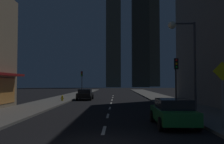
% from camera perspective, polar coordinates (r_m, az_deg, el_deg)
% --- Properties ---
extents(ground_plane, '(78.00, 136.00, 0.10)m').
position_cam_1_polar(ground_plane, '(40.97, 0.21, -5.76)').
color(ground_plane, black).
extents(sidewalk_right, '(4.00, 76.00, 0.15)m').
position_cam_1_polar(sidewalk_right, '(41.45, 9.97, -5.51)').
color(sidewalk_right, '#605E59').
rests_on(sidewalk_right, ground).
extents(sidewalk_left, '(4.00, 76.00, 0.15)m').
position_cam_1_polar(sidewalk_left, '(41.66, -9.51, -5.50)').
color(sidewalk_left, '#605E59').
rests_on(sidewalk_left, ground).
extents(lane_marking_center, '(0.16, 38.60, 0.01)m').
position_cam_1_polar(lane_marking_center, '(25.21, -0.34, -7.70)').
color(lane_marking_center, silver).
rests_on(lane_marking_center, ground).
extents(skyscraper_distant_tall, '(7.27, 7.20, 64.22)m').
position_cam_1_polar(skyscraper_distant_tall, '(127.24, 0.34, 11.09)').
color(skyscraper_distant_tall, '#504C3C').
rests_on(skyscraper_distant_tall, ground).
extents(skyscraper_distant_mid, '(8.72, 5.87, 65.04)m').
position_cam_1_polar(skyscraper_distant_mid, '(132.02, 6.53, 10.79)').
color(skyscraper_distant_mid, '#302E24').
rests_on(skyscraper_distant_mid, ground).
extents(skyscraper_distant_short, '(6.73, 5.10, 72.85)m').
position_cam_1_polar(skyscraper_distant_short, '(150.72, 9.46, 10.66)').
color(skyscraper_distant_short, '#474335').
rests_on(skyscraper_distant_short, ground).
extents(car_parked_near, '(1.98, 4.24, 1.45)m').
position_cam_1_polar(car_parked_near, '(13.68, 13.83, -8.97)').
color(car_parked_near, '#1E722D').
rests_on(car_parked_near, ground).
extents(car_parked_far, '(1.98, 4.24, 1.45)m').
position_cam_1_polar(car_parked_far, '(33.41, -6.21, -5.13)').
color(car_parked_far, black).
rests_on(car_parked_far, ground).
extents(fire_hydrant_far_left, '(0.42, 0.30, 0.65)m').
position_cam_1_polar(fire_hydrant_far_left, '(30.37, -11.38, -5.91)').
color(fire_hydrant_far_left, gold).
rests_on(fire_hydrant_far_left, sidewalk_left).
extents(traffic_light_near_right, '(0.32, 0.48, 4.20)m').
position_cam_1_polar(traffic_light_near_right, '(20.98, 14.53, 0.03)').
color(traffic_light_near_right, '#2D2D2D').
rests_on(traffic_light_near_right, sidewalk_right).
extents(traffic_light_far_left, '(0.32, 0.48, 4.20)m').
position_cam_1_polar(traffic_light_far_left, '(43.83, -6.96, -1.28)').
color(traffic_light_far_left, '#2D2D2D').
rests_on(traffic_light_far_left, sidewalk_left).
extents(street_lamp_right, '(1.96, 0.56, 6.58)m').
position_cam_1_polar(street_lamp_right, '(18.54, 16.04, 6.19)').
color(street_lamp_right, '#38383D').
rests_on(street_lamp_right, sidewalk_right).
extents(pedestrian_crossing_sign, '(0.91, 0.08, 3.15)m').
position_cam_1_polar(pedestrian_crossing_sign, '(12.77, 24.09, -3.56)').
color(pedestrian_crossing_sign, slate).
rests_on(pedestrian_crossing_sign, sidewalk_right).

